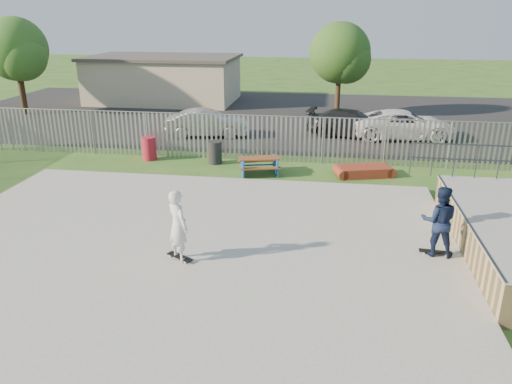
# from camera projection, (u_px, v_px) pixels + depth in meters

# --- Properties ---
(ground) EXTENTS (120.00, 120.00, 0.00)m
(ground) POSITION_uv_depth(u_px,v_px,m) (182.00, 251.00, 13.73)
(ground) COLOR #2F6021
(ground) RESTS_ON ground
(concrete_slab) EXTENTS (15.00, 12.00, 0.15)m
(concrete_slab) POSITION_uv_depth(u_px,v_px,m) (182.00, 248.00, 13.70)
(concrete_slab) COLOR #9B9B96
(concrete_slab) RESTS_ON ground
(fence) EXTENTS (26.04, 16.02, 2.00)m
(fence) POSITION_uv_depth(u_px,v_px,m) (245.00, 169.00, 17.51)
(fence) COLOR gray
(fence) RESTS_ON ground
(picnic_table) EXTENTS (1.89, 1.69, 0.68)m
(picnic_table) POSITION_uv_depth(u_px,v_px,m) (259.00, 166.00, 20.07)
(picnic_table) COLOR brown
(picnic_table) RESTS_ON ground
(funbox) EXTENTS (2.15, 1.48, 0.39)m
(funbox) POSITION_uv_depth(u_px,v_px,m) (364.00, 171.00, 19.88)
(funbox) COLOR maroon
(funbox) RESTS_ON ground
(trash_bin_red) EXTENTS (0.61, 0.61, 1.02)m
(trash_bin_red) POSITION_uv_depth(u_px,v_px,m) (149.00, 148.00, 21.94)
(trash_bin_red) COLOR #A6192B
(trash_bin_red) RESTS_ON ground
(trash_bin_grey) EXTENTS (0.58, 0.58, 0.97)m
(trash_bin_grey) POSITION_uv_depth(u_px,v_px,m) (215.00, 152.00, 21.41)
(trash_bin_grey) COLOR black
(trash_bin_grey) RESTS_ON ground
(parking_lot) EXTENTS (40.00, 18.00, 0.02)m
(parking_lot) POSITION_uv_depth(u_px,v_px,m) (268.00, 115.00, 31.38)
(parking_lot) COLOR black
(parking_lot) RESTS_ON ground
(car_silver) EXTENTS (4.38, 2.15, 1.38)m
(car_silver) POSITION_uv_depth(u_px,v_px,m) (207.00, 123.00, 25.87)
(car_silver) COLOR #A7A8AC
(car_silver) RESTS_ON parking_lot
(car_dark) EXTENTS (4.95, 2.66, 1.36)m
(car_dark) POSITION_uv_depth(u_px,v_px,m) (352.00, 123.00, 25.86)
(car_dark) COLOR black
(car_dark) RESTS_ON parking_lot
(car_white) EXTENTS (5.32, 2.76, 1.43)m
(car_white) POSITION_uv_depth(u_px,v_px,m) (404.00, 125.00, 25.46)
(car_white) COLOR white
(car_white) RESTS_ON parking_lot
(building) EXTENTS (10.40, 6.40, 3.20)m
(building) POSITION_uv_depth(u_px,v_px,m) (164.00, 79.00, 35.64)
(building) COLOR beige
(building) RESTS_ON ground
(tree_left) EXTENTS (3.84, 3.84, 5.92)m
(tree_left) POSITION_uv_depth(u_px,v_px,m) (16.00, 49.00, 30.40)
(tree_left) COLOR #3E2C19
(tree_left) RESTS_ON ground
(tree_mid) EXTENTS (3.65, 3.65, 5.63)m
(tree_mid) POSITION_uv_depth(u_px,v_px,m) (340.00, 53.00, 30.02)
(tree_mid) COLOR #44321B
(tree_mid) RESTS_ON ground
(skateboard_a) EXTENTS (0.82, 0.27, 0.08)m
(skateboard_a) POSITION_uv_depth(u_px,v_px,m) (435.00, 252.00, 13.23)
(skateboard_a) COLOR black
(skateboard_a) RESTS_ON concrete_slab
(skateboard_b) EXTENTS (0.79, 0.58, 0.08)m
(skateboard_b) POSITION_uv_depth(u_px,v_px,m) (180.00, 258.00, 12.95)
(skateboard_b) COLOR black
(skateboard_b) RESTS_ON concrete_slab
(skater_navy) EXTENTS (0.99, 0.80, 1.90)m
(skater_navy) POSITION_uv_depth(u_px,v_px,m) (439.00, 221.00, 12.92)
(skater_navy) COLOR #121D3A
(skater_navy) RESTS_ON concrete_slab
(skater_white) EXTENTS (0.82, 0.79, 1.90)m
(skater_white) POSITION_uv_depth(u_px,v_px,m) (178.00, 226.00, 12.64)
(skater_white) COLOR silver
(skater_white) RESTS_ON concrete_slab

